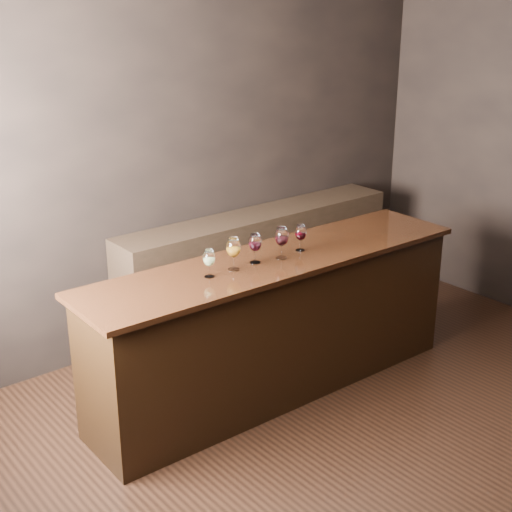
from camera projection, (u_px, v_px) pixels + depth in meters
ground at (393, 450)px, 4.39m from camera, size 5.00×5.00×0.00m
room_shell at (369, 164)px, 3.71m from camera, size 5.02×4.52×2.81m
bar_counter at (276, 327)px, 4.92m from camera, size 2.76×0.65×0.96m
bar_top at (277, 260)px, 4.75m from camera, size 2.85×0.71×0.04m
back_bar_shelf at (259, 266)px, 6.06m from camera, size 2.62×0.40×0.94m
glass_white at (209, 259)px, 4.37m from camera, size 0.08×0.08×0.18m
glass_amber at (233, 248)px, 4.48m from camera, size 0.09×0.09×0.21m
glass_red_a at (255, 243)px, 4.60m from camera, size 0.08×0.08×0.20m
glass_red_b at (282, 237)px, 4.68m from camera, size 0.09×0.09×0.22m
glass_red_c at (301, 233)px, 4.83m from camera, size 0.08×0.08×0.18m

